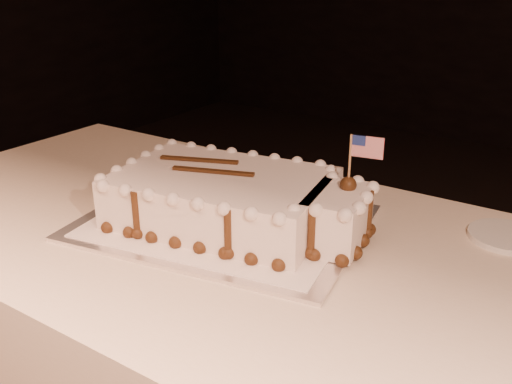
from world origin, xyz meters
The scene contains 4 objects.
cake_board centered at (-0.41, 0.62, 0.75)m, with size 0.55×0.41×0.01m, color silver.
doily centered at (-0.41, 0.62, 0.76)m, with size 0.49×0.37×0.00m, color white.
sheet_cake centered at (-0.38, 0.62, 0.81)m, with size 0.53×0.35×0.21m.
side_plate centered at (0.08, 0.87, 0.76)m, with size 0.14×0.14×0.01m, color silver.
Camera 1 is at (0.23, -0.21, 1.25)m, focal length 40.00 mm.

